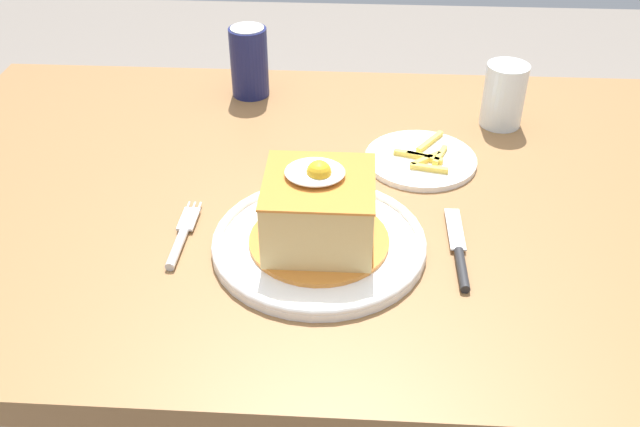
% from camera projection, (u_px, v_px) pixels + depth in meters
% --- Properties ---
extents(dining_table, '(1.35, 0.81, 0.76)m').
position_uv_depth(dining_table, '(349.00, 250.00, 1.08)').
color(dining_table, olive).
rests_on(dining_table, ground_plane).
extents(main_plate, '(0.27, 0.27, 0.02)m').
position_uv_depth(main_plate, '(319.00, 242.00, 0.90)').
color(main_plate, white).
rests_on(main_plate, dining_table).
extents(sandwich_meal, '(0.18, 0.18, 0.12)m').
position_uv_depth(sandwich_meal, '(319.00, 211.00, 0.87)').
color(sandwich_meal, orange).
rests_on(sandwich_meal, main_plate).
extents(fork, '(0.02, 0.14, 0.01)m').
position_uv_depth(fork, '(181.00, 239.00, 0.91)').
color(fork, silver).
rests_on(fork, dining_table).
extents(knife, '(0.02, 0.17, 0.01)m').
position_uv_depth(knife, '(460.00, 257.00, 0.88)').
color(knife, '#262628').
rests_on(knife, dining_table).
extents(soda_can, '(0.07, 0.07, 0.12)m').
position_uv_depth(soda_can, '(249.00, 62.00, 1.23)').
color(soda_can, '#191E51').
rests_on(soda_can, dining_table).
extents(drinking_glass, '(0.07, 0.07, 0.10)m').
position_uv_depth(drinking_glass, '(503.00, 99.00, 1.15)').
color(drinking_glass, gold).
rests_on(drinking_glass, dining_table).
extents(side_plate_fries, '(0.17, 0.17, 0.02)m').
position_uv_depth(side_plate_fries, '(421.00, 159.00, 1.07)').
color(side_plate_fries, white).
rests_on(side_plate_fries, dining_table).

